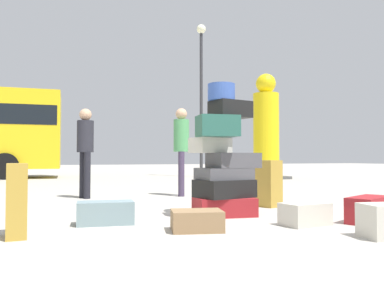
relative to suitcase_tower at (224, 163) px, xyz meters
name	(u,v)px	position (x,y,z in m)	size (l,w,h in m)	color
ground_plane	(207,216)	(-0.24, 0.01, -0.66)	(80.00, 80.00, 0.00)	#ADA89E
suitcase_tower	(224,163)	(0.00, 0.00, 0.00)	(0.89, 0.72, 1.67)	maroon
suitcase_maroon_foreground_far	(368,209)	(1.28, -1.08, -0.52)	(0.66, 0.29, 0.29)	maroon
suitcase_tan_foreground_near	(17,200)	(-2.39, -0.54, -0.32)	(0.18, 0.39, 0.68)	#B28C33
suitcase_cream_left_side	(305,214)	(0.49, -0.98, -0.54)	(0.50, 0.32, 0.24)	beige
suitcase_tan_right_side	(267,183)	(1.02, 0.61, -0.32)	(0.27, 0.38, 0.69)	#B28C33
suitcase_slate_behind_tower	(105,213)	(-1.51, -0.12, -0.54)	(0.61, 0.31, 0.25)	gray
suitcase_brown_upright_blue	(197,221)	(-0.72, -0.85, -0.56)	(0.50, 0.37, 0.20)	olive
person_bearded_onlooker	(181,143)	(0.41, 2.68, 0.35)	(0.30, 0.33, 1.69)	#3F334C
person_tourist_with_camera	(85,144)	(-1.38, 2.90, 0.31)	(0.30, 0.33, 1.63)	black
yellow_dummy_statue	(266,132)	(5.39, 7.56, 0.99)	(1.27, 1.27, 3.72)	yellow
lamp_post	(201,77)	(3.82, 9.73, 3.25)	(0.36, 0.36, 5.98)	#333338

